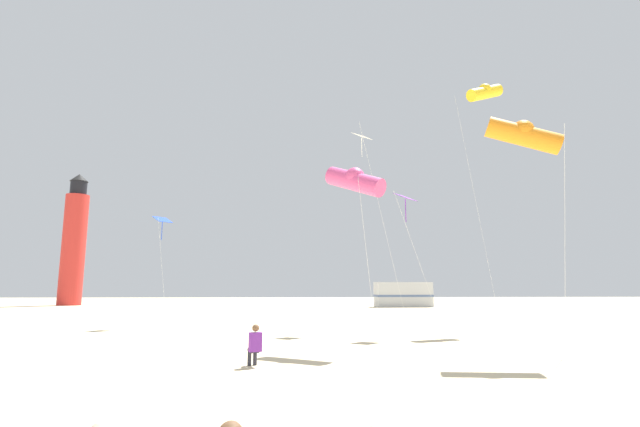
{
  "coord_description": "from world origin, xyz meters",
  "views": [
    {
      "loc": [
        0.53,
        -7.1,
        2.17
      ],
      "look_at": [
        1.66,
        10.62,
        5.02
      ],
      "focal_mm": 26.05,
      "sensor_mm": 36.0,
      "label": 1
    }
  ],
  "objects_px": {
    "kite_tube_rainbow": "(355,180)",
    "lighthouse_distant": "(74,243)",
    "rv_van_silver": "(403,295)",
    "kite_diamond_white": "(363,144)",
    "kite_flyer_standing": "(255,344)",
    "kite_diamond_blue": "(162,223)",
    "kite_diamond_violet": "(406,202)",
    "kite_tube_orange": "(523,134)",
    "kite_tube_gold": "(485,92)"
  },
  "relations": [
    {
      "from": "kite_tube_gold",
      "to": "lighthouse_distant",
      "type": "xyz_separation_m",
      "value": [
        -38.55,
        36.18,
        -5.41
      ]
    },
    {
      "from": "kite_diamond_white",
      "to": "kite_tube_rainbow",
      "type": "relative_size",
      "value": 1.58
    },
    {
      "from": "kite_tube_orange",
      "to": "kite_diamond_white",
      "type": "distance_m",
      "value": 11.07
    },
    {
      "from": "kite_tube_orange",
      "to": "kite_tube_rainbow",
      "type": "height_order",
      "value": "kite_tube_orange"
    },
    {
      "from": "kite_tube_gold",
      "to": "kite_flyer_standing",
      "type": "bearing_deg",
      "value": -137.47
    },
    {
      "from": "kite_diamond_violet",
      "to": "kite_tube_gold",
      "type": "distance_m",
      "value": 9.64
    },
    {
      "from": "kite_diamond_blue",
      "to": "kite_diamond_violet",
      "type": "relative_size",
      "value": 0.95
    },
    {
      "from": "kite_tube_orange",
      "to": "lighthouse_distant",
      "type": "relative_size",
      "value": 0.48
    },
    {
      "from": "kite_diamond_violet",
      "to": "kite_tube_rainbow",
      "type": "distance_m",
      "value": 5.31
    },
    {
      "from": "kite_diamond_white",
      "to": "rv_van_silver",
      "type": "distance_m",
      "value": 31.28
    },
    {
      "from": "kite_tube_orange",
      "to": "kite_diamond_blue",
      "type": "xyz_separation_m",
      "value": [
        -15.26,
        12.46,
        -1.44
      ]
    },
    {
      "from": "kite_diamond_violet",
      "to": "kite_tube_gold",
      "type": "relative_size",
      "value": 0.47
    },
    {
      "from": "kite_tube_gold",
      "to": "lighthouse_distant",
      "type": "relative_size",
      "value": 0.83
    },
    {
      "from": "kite_diamond_blue",
      "to": "kite_tube_rainbow",
      "type": "bearing_deg",
      "value": -46.44
    },
    {
      "from": "kite_tube_orange",
      "to": "kite_tube_gold",
      "type": "relative_size",
      "value": 0.57
    },
    {
      "from": "kite_flyer_standing",
      "to": "kite_diamond_violet",
      "type": "relative_size",
      "value": 0.18
    },
    {
      "from": "kite_diamond_white",
      "to": "lighthouse_distant",
      "type": "relative_size",
      "value": 0.64
    },
    {
      "from": "kite_diamond_violet",
      "to": "rv_van_silver",
      "type": "bearing_deg",
      "value": 76.76
    },
    {
      "from": "kite_flyer_standing",
      "to": "kite_diamond_blue",
      "type": "relative_size",
      "value": 0.18
    },
    {
      "from": "kite_tube_gold",
      "to": "rv_van_silver",
      "type": "bearing_deg",
      "value": 86.16
    },
    {
      "from": "kite_diamond_violet",
      "to": "kite_tube_gold",
      "type": "xyz_separation_m",
      "value": [
        5.63,
        3.34,
        7.07
      ]
    },
    {
      "from": "kite_flyer_standing",
      "to": "kite_tube_orange",
      "type": "bearing_deg",
      "value": 170.23
    },
    {
      "from": "kite_diamond_violet",
      "to": "kite_diamond_blue",
      "type": "bearing_deg",
      "value": 155.13
    },
    {
      "from": "kite_tube_gold",
      "to": "kite_diamond_blue",
      "type": "bearing_deg",
      "value": 171.97
    },
    {
      "from": "kite_flyer_standing",
      "to": "kite_diamond_white",
      "type": "relative_size",
      "value": 0.11
    },
    {
      "from": "kite_flyer_standing",
      "to": "kite_tube_gold",
      "type": "distance_m",
      "value": 20.62
    },
    {
      "from": "lighthouse_distant",
      "to": "kite_diamond_white",
      "type": "bearing_deg",
      "value": -48.84
    },
    {
      "from": "kite_diamond_blue",
      "to": "kite_tube_gold",
      "type": "distance_m",
      "value": 20.04
    },
    {
      "from": "kite_diamond_blue",
      "to": "kite_flyer_standing",
      "type": "bearing_deg",
      "value": -64.69
    },
    {
      "from": "kite_diamond_white",
      "to": "kite_tube_rainbow",
      "type": "bearing_deg",
      "value": -101.61
    },
    {
      "from": "kite_diamond_blue",
      "to": "rv_van_silver",
      "type": "bearing_deg",
      "value": 52.13
    },
    {
      "from": "kite_diamond_blue",
      "to": "kite_diamond_violet",
      "type": "xyz_separation_m",
      "value": [
        12.82,
        -5.94,
        0.3
      ]
    },
    {
      "from": "kite_diamond_white",
      "to": "lighthouse_distant",
      "type": "distance_m",
      "value": 47.92
    },
    {
      "from": "kite_diamond_white",
      "to": "kite_diamond_violet",
      "type": "height_order",
      "value": "kite_diamond_white"
    },
    {
      "from": "kite_flyer_standing",
      "to": "kite_diamond_white",
      "type": "distance_m",
      "value": 15.46
    },
    {
      "from": "kite_tube_rainbow",
      "to": "lighthouse_distant",
      "type": "distance_m",
      "value": 53.12
    },
    {
      "from": "kite_tube_orange",
      "to": "kite_diamond_violet",
      "type": "bearing_deg",
      "value": 110.54
    },
    {
      "from": "kite_tube_rainbow",
      "to": "kite_diamond_white",
      "type": "bearing_deg",
      "value": 78.39
    },
    {
      "from": "kite_tube_orange",
      "to": "rv_van_silver",
      "type": "xyz_separation_m",
      "value": [
        5.12,
        38.68,
        -5.92
      ]
    },
    {
      "from": "rv_van_silver",
      "to": "lighthouse_distant",
      "type": "bearing_deg",
      "value": 165.96
    },
    {
      "from": "kite_diamond_white",
      "to": "rv_van_silver",
      "type": "xyz_separation_m",
      "value": [
        8.98,
        28.68,
        -8.69
      ]
    },
    {
      "from": "kite_flyer_standing",
      "to": "kite_tube_orange",
      "type": "distance_m",
      "value": 11.14
    },
    {
      "from": "kite_flyer_standing",
      "to": "kite_tube_rainbow",
      "type": "xyz_separation_m",
      "value": [
        3.35,
        3.32,
        5.52
      ]
    },
    {
      "from": "rv_van_silver",
      "to": "kite_diamond_blue",
      "type": "bearing_deg",
      "value": -131.61
    },
    {
      "from": "kite_tube_rainbow",
      "to": "lighthouse_distant",
      "type": "bearing_deg",
      "value": 124.27
    },
    {
      "from": "lighthouse_distant",
      "to": "rv_van_silver",
      "type": "height_order",
      "value": "lighthouse_distant"
    },
    {
      "from": "kite_diamond_violet",
      "to": "kite_tube_gold",
      "type": "height_order",
      "value": "kite_tube_gold"
    },
    {
      "from": "kite_flyer_standing",
      "to": "kite_diamond_blue",
      "type": "distance_m",
      "value": 15.96
    },
    {
      "from": "kite_flyer_standing",
      "to": "kite_tube_orange",
      "type": "relative_size",
      "value": 0.14
    },
    {
      "from": "kite_flyer_standing",
      "to": "kite_tube_orange",
      "type": "height_order",
      "value": "kite_tube_orange"
    }
  ]
}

